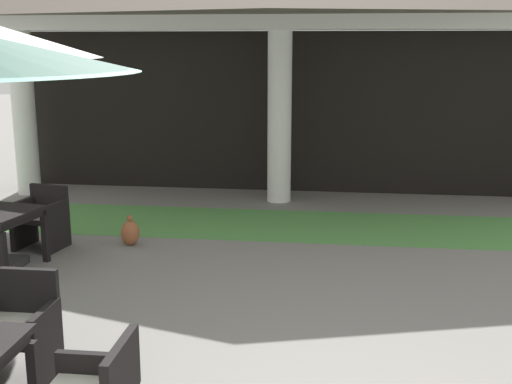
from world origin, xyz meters
The scene contains 5 objects.
background_pavilion centered at (0.00, 7.74, 3.30)m, with size 10.25×3.03×4.18m.
lawn_strip centered at (0.00, 6.08, 0.00)m, with size 12.05×1.77×0.01m, color #519347.
patio_chair_near_foreground_north centered at (-2.85, 4.57, 0.40)m, with size 0.66×0.62×0.81m.
patio_chair_mid_left_north centered at (-1.49, 1.19, 0.41)m, with size 0.61×0.52×0.87m.
terracotta_urn centered at (-1.74, 4.83, 0.17)m, with size 0.25×0.25×0.42m.
Camera 1 is at (1.04, -3.42, 2.65)m, focal length 46.50 mm.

